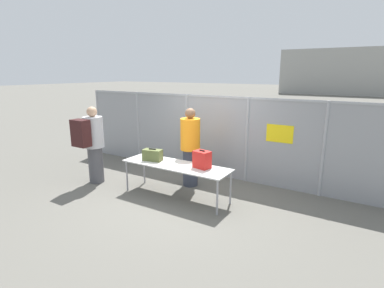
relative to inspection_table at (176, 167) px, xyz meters
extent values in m
plane|color=#605E56|center=(0.04, 0.08, -0.68)|extent=(120.00, 120.00, 0.00)
cylinder|color=#9EA0A5|center=(-4.22, 1.69, 0.35)|extent=(0.07, 0.07, 2.05)
cylinder|color=#9EA0A5|center=(-2.52, 1.69, 0.35)|extent=(0.07, 0.07, 2.05)
cylinder|color=#9EA0A5|center=(-0.81, 1.69, 0.35)|extent=(0.07, 0.07, 2.05)
cylinder|color=#9EA0A5|center=(0.90, 1.69, 0.35)|extent=(0.07, 0.07, 2.05)
cylinder|color=#9EA0A5|center=(2.60, 1.69, 0.35)|extent=(0.07, 0.07, 2.05)
cube|color=gray|center=(0.04, 1.69, 0.35)|extent=(8.53, 0.01, 2.05)
cube|color=#9EA0A5|center=(0.04, 1.69, 1.34)|extent=(8.53, 0.04, 0.04)
cube|color=yellow|center=(1.67, 1.68, 0.59)|extent=(0.60, 0.01, 0.40)
cube|color=silver|center=(0.00, 0.00, 0.03)|extent=(2.38, 0.71, 0.02)
cylinder|color=#99999E|center=(-1.13, -0.29, -0.33)|extent=(0.04, 0.04, 0.70)
cylinder|color=#99999E|center=(1.13, -0.29, -0.33)|extent=(0.04, 0.04, 0.70)
cylinder|color=#99999E|center=(-1.13, 0.29, -0.33)|extent=(0.04, 0.04, 0.70)
cylinder|color=#99999E|center=(1.13, 0.29, -0.33)|extent=(0.04, 0.04, 0.70)
cube|color=#566033|center=(-0.60, -0.03, 0.17)|extent=(0.45, 0.29, 0.25)
cube|color=black|center=(-0.60, -0.03, 0.31)|extent=(0.16, 0.06, 0.02)
cube|color=red|center=(0.58, 0.10, 0.22)|extent=(0.37, 0.29, 0.35)
cube|color=black|center=(0.58, 0.10, 0.41)|extent=(0.13, 0.05, 0.02)
cylinder|color=#4C4C51|center=(-2.17, -0.27, -0.24)|extent=(0.35, 0.35, 0.87)
cylinder|color=#B2B2B7|center=(-2.17, -0.27, 0.56)|extent=(0.45, 0.45, 0.73)
sphere|color=tan|center=(-2.17, -0.27, 1.04)|extent=(0.24, 0.24, 0.24)
cube|color=#381919|center=(-2.17, -0.62, 0.59)|extent=(0.41, 0.25, 0.61)
cylinder|color=#383D4C|center=(-0.11, 0.75, -0.24)|extent=(0.34, 0.34, 0.87)
cylinder|color=orange|center=(-0.11, 0.75, 0.55)|extent=(0.45, 0.45, 0.72)
sphere|color=brown|center=(-0.11, 0.75, 1.03)|extent=(0.24, 0.24, 0.24)
cube|color=white|center=(2.29, 3.44, -0.27)|extent=(3.35, 1.58, 0.47)
sphere|color=black|center=(1.70, 2.59, -0.36)|extent=(0.64, 0.64, 0.64)
sphere|color=black|center=(1.70, 4.29, -0.36)|extent=(0.64, 0.64, 0.64)
cylinder|color=#59595B|center=(0.03, 3.44, -0.45)|extent=(1.17, 0.06, 0.06)
cube|color=#999993|center=(1.13, 38.30, 1.95)|extent=(16.85, 10.23, 5.26)
camera|label=1|loc=(3.44, -4.93, 1.94)|focal=28.00mm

